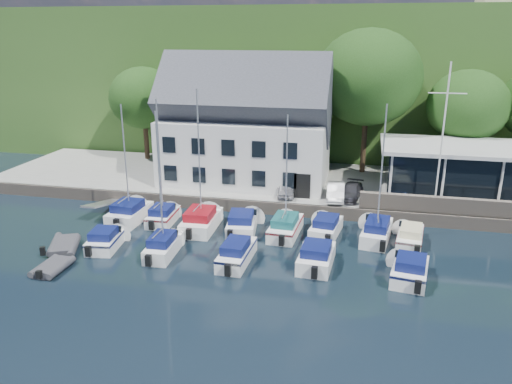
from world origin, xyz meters
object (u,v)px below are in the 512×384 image
boat_r2_3 (316,254)px  boat_r2_4 (410,268)px  harbor_building (246,132)px  boat_r2_1 (160,189)px  club_pavilion (464,171)px  boat_r1_4 (287,173)px  boat_r1_6 (381,175)px  boat_r1_5 (326,225)px  boat_r1_3 (242,221)px  boat_r2_2 (237,251)px  car_white (336,191)px  car_silver (286,189)px  dinghy_0 (64,244)px  boat_r1_2 (199,165)px  boat_r1_1 (160,169)px  car_dgrey (350,191)px  boat_r1_7 (410,235)px  dinghy_1 (52,266)px  car_blue (398,193)px  boat_r2_0 (105,238)px  flagpole (442,139)px  boat_r1_0 (125,159)px

boat_r2_3 → boat_r2_4: size_ratio=1.09×
harbor_building → boat_r2_1: bearing=-98.2°
harbor_building → club_pavilion: bearing=-1.6°
boat_r1_4 → boat_r1_6: boat_r1_6 is taller
harbor_building → boat_r1_5: harbor_building is taller
boat_r1_3 → boat_r2_2: bearing=-87.8°
boat_r2_2 → boat_r2_4: (10.31, -0.11, 0.01)m
club_pavilion → car_white: (-9.88, -3.13, -1.42)m
car_silver → dinghy_0: size_ratio=1.02×
boat_r1_2 → boat_r1_5: (8.89, 0.86, -4.04)m
car_silver → boat_r1_1: boat_r1_1 is taller
car_silver → car_dgrey: size_ratio=0.86×
car_silver → boat_r1_7: car_silver is taller
boat_r1_5 → boat_r1_2: bearing=-166.6°
dinghy_1 → car_blue: bearing=36.1°
boat_r1_2 → boat_r1_5: bearing=3.8°
boat_r2_0 → boat_r1_7: bearing=6.6°
car_silver → boat_r1_3: size_ratio=0.59×
boat_r1_5 → boat_r2_2: (-5.04, -5.55, 0.04)m
boat_r2_4 → boat_r2_2: bearing=-171.9°
car_white → boat_r1_5: (-0.29, -4.99, -0.93)m
car_dgrey → boat_r2_1: (-11.30, -10.94, 2.84)m
boat_r1_6 → car_white: bearing=130.4°
boat_r1_7 → car_white: bearing=142.4°
car_blue → dinghy_0: (-21.58, -11.96, -1.21)m
car_blue → boat_r2_4: (0.20, -11.33, -0.84)m
flagpole → boat_r1_3: (-13.54, -4.77, -5.62)m
flagpole → boat_r1_1: size_ratio=1.29×
boat_r1_4 → boat_r1_7: (8.43, 0.20, -3.82)m
boat_r1_1 → boat_r2_2: (7.02, -5.22, -3.42)m
car_white → dinghy_1: size_ratio=1.40×
harbor_building → boat_r1_7: 16.89m
boat_r1_1 → boat_r1_6: 15.53m
car_dgrey → boat_r1_0: 17.45m
boat_r1_7 → dinghy_0: bearing=-157.5°
boat_r2_2 → dinghy_1: size_ratio=2.18×
flagpole → boat_r1_5: flagpole is taller
boat_r2_2 → flagpole: bearing=39.1°
car_blue → flagpole: flagpole is taller
boat_r2_2 → boat_r1_4: bearing=67.0°
boat_r1_0 → boat_r2_0: 6.44m
car_dgrey → boat_r1_1: (-13.48, -5.77, 2.59)m
car_blue → boat_r1_3: bearing=-138.0°
boat_r1_1 → dinghy_0: bearing=-129.8°
boat_r1_0 → boat_r2_3: boat_r1_0 is taller
car_dgrey → boat_r1_5: 5.69m
car_blue → dinghy_1: car_blue is taller
boat_r2_2 → boat_r1_1: bearing=145.0°
boat_r1_1 → car_blue: bearing=16.3°
boat_r1_0 → flagpole: bearing=13.4°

